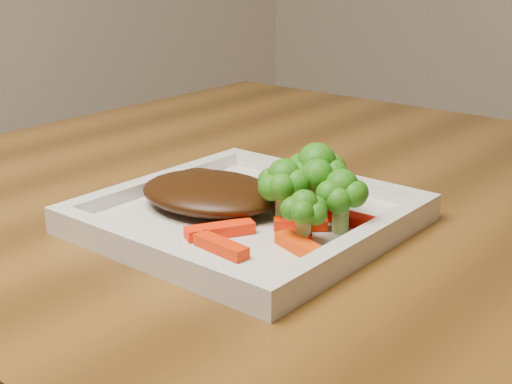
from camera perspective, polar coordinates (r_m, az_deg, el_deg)
The scene contains 14 objects.
plate at distance 0.69m, azimuth -0.64°, elevation -2.27°, with size 0.27×0.27×0.01m, color silver.
steak at distance 0.70m, azimuth -3.66°, elevation -0.05°, with size 0.15×0.11×0.03m, color #331907.
broccoli_0 at distance 0.67m, azimuth 4.83°, elevation 0.79°, with size 0.07×0.07×0.07m, color #2A7A14, non-canonical shape.
broccoli_1 at distance 0.64m, azimuth 6.84°, elevation -0.45°, with size 0.05×0.05×0.06m, color #2F7112, non-canonical shape.
broccoli_2 at distance 0.61m, azimuth 3.84°, elevation -1.62°, with size 0.05×0.05×0.06m, color #277012, non-canonical shape.
broccoli_3 at distance 0.66m, azimuth 2.25°, elevation 0.07°, with size 0.06×0.06×0.06m, color #2B6D12, non-canonical shape.
carrot_0 at distance 0.60m, azimuth -2.82°, elevation -4.34°, with size 0.06×0.01×0.01m, color red.
carrot_1 at distance 0.60m, azimuth 3.72°, elevation -4.40°, with size 0.06×0.02×0.01m, color #E63903.
carrot_2 at distance 0.64m, azimuth -2.91°, elevation -3.05°, with size 0.06×0.02×0.01m, color #FF2304.
carrot_3 at distance 0.66m, azimuth 8.11°, elevation -2.27°, with size 0.06×0.02×0.01m, color #F11103.
carrot_4 at distance 0.71m, azimuth 3.49°, elevation -0.59°, with size 0.05×0.01×0.01m, color #FF2B04.
carrot_5 at distance 0.64m, azimuth 3.74°, elevation -3.05°, with size 0.05×0.01×0.01m, color #F01203.
carrot_6 at distance 0.65m, azimuth 3.60°, elevation -2.57°, with size 0.05×0.01×0.01m, color red.
carrot_7 at distance 0.71m, azimuth 3.32°, elevation -0.63°, with size 0.05×0.01×0.01m, color #F55B03.
Camera 1 is at (-0.05, -0.50, 1.01)m, focal length 50.00 mm.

